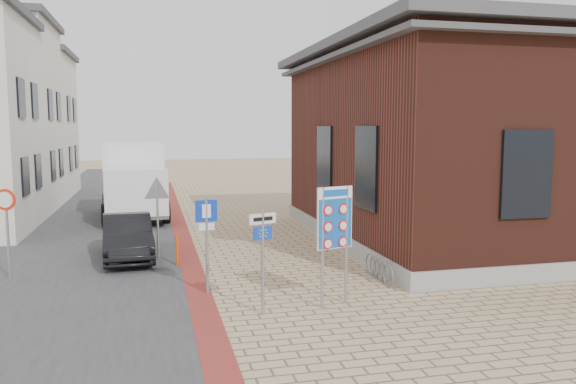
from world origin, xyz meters
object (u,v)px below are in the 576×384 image
essen_sign (263,244)px  box_truck (133,180)px  bollard (177,251)px  border_sign (335,221)px  sedan (128,237)px  parking_sign (207,229)px

essen_sign → box_truck: bearing=84.1°
box_truck → essen_sign: size_ratio=2.75×
essen_sign → bollard: 5.12m
border_sign → bollard: bearing=108.6°
sedan → box_truck: (-0.03, 8.00, 1.02)m
border_sign → box_truck: bearing=91.7°
sedan → essen_sign: 6.81m
box_truck → parking_sign: 12.48m
box_truck → border_sign: (4.68, -13.81, 0.24)m
border_sign → parking_sign: (-2.66, 1.50, -0.34)m
border_sign → essen_sign: (-1.66, -0.25, -0.39)m
sedan → parking_sign: size_ratio=1.71×
sedan → essen_sign: bearing=-67.6°
essen_sign → parking_sign: parking_sign is taller
border_sign → parking_sign: 3.07m
box_truck → border_sign: size_ratio=2.38×
essen_sign → parking_sign: (-1.00, 1.75, 0.06)m
parking_sign → bollard: 3.26m
bollard → parking_sign: bearing=-79.3°
essen_sign → bollard: bearing=90.3°
box_truck → essen_sign: box_truck is taller
sedan → parking_sign: parking_sign is taller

